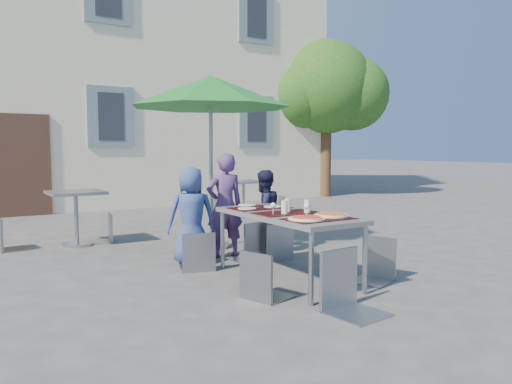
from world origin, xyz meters
TOP-DOWN VIEW (x-y plane):
  - ground at (0.00, 0.00)m, footprint 90.00×90.00m
  - building at (-0.00, 11.50)m, footprint 13.60×8.20m
  - tree at (6.55, 7.54)m, footprint 3.60×3.00m
  - dining_table at (-0.18, 0.19)m, footprint 0.80×1.85m
  - pizza_near_left at (-0.33, -0.35)m, footprint 0.37×0.37m
  - pizza_near_right at (0.05, -0.29)m, footprint 0.36×0.36m
  - glassware at (-0.15, 0.12)m, footprint 0.46×0.41m
  - place_settings at (-0.19, 0.81)m, footprint 0.62×0.53m
  - child_0 at (-0.75, 1.45)m, footprint 0.69×0.54m
  - child_1 at (-0.20, 1.59)m, footprint 0.56×0.41m
  - child_2 at (0.35, 1.48)m, footprint 0.61×0.40m
  - chair_0 at (-0.83, 1.10)m, footprint 0.49×0.49m
  - chair_1 at (-0.01, 1.19)m, footprint 0.50×0.51m
  - chair_2 at (0.29, 1.09)m, footprint 0.43×0.43m
  - chair_3 at (-0.80, -0.28)m, footprint 0.50×0.50m
  - chair_4 at (0.65, -0.34)m, footprint 0.51×0.51m
  - chair_5 at (-0.35, -0.99)m, footprint 0.51×0.51m
  - patio_umbrella at (-0.05, 2.27)m, footprint 2.33×2.33m
  - cafe_table_0 at (-1.71, 3.46)m, footprint 0.77×0.77m
  - bg_chair_l_0 at (-2.64, 3.63)m, footprint 0.45×0.44m
  - bg_chair_r_0 at (-1.27, 3.55)m, footprint 0.43×0.42m
  - cafe_table_1 at (1.98, 4.75)m, footprint 0.73×0.73m
  - bg_chair_l_1 at (1.26, 4.47)m, footprint 0.52×0.51m
  - bg_chair_r_1 at (2.62, 4.41)m, footprint 0.48×0.48m

SIDE VIEW (x-z plane):
  - ground at x=0.00m, z-range 0.00..0.00m
  - bg_chair_r_0 at x=-1.27m, z-range 0.07..0.90m
  - bg_chair_r_1 at x=2.62m, z-range 0.07..0.93m
  - chair_0 at x=-0.83m, z-range 0.07..0.96m
  - bg_chair_l_1 at x=1.26m, z-range 0.07..0.97m
  - chair_4 at x=0.65m, z-range 0.07..0.97m
  - chair_3 at x=-0.80m, z-range 0.07..0.98m
  - bg_chair_l_0 at x=-2.64m, z-range 0.08..0.98m
  - chair_2 at x=0.29m, z-range 0.08..1.00m
  - cafe_table_1 at x=1.98m, z-range 0.16..0.94m
  - chair_1 at x=-0.01m, z-range 0.09..1.08m
  - child_2 at x=0.35m, z-range 0.00..1.16m
  - cafe_table_0 at x=-1.71m, z-range 0.18..1.01m
  - child_0 at x=-0.75m, z-range 0.00..1.23m
  - chair_5 at x=-0.35m, z-range 0.10..1.14m
  - dining_table at x=-0.18m, z-range 0.32..1.07m
  - child_1 at x=-0.20m, z-range 0.00..1.39m
  - place_settings at x=-0.19m, z-range 0.76..0.77m
  - pizza_near_right at x=0.05m, z-range 0.75..0.78m
  - pizza_near_left at x=-0.33m, z-range 0.75..0.78m
  - glassware at x=-0.15m, z-range 0.75..0.90m
  - patio_umbrella at x=-0.05m, z-range 1.00..3.50m
  - tree at x=6.55m, z-range 0.90..5.60m
  - building at x=0.00m, z-range -0.70..10.40m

